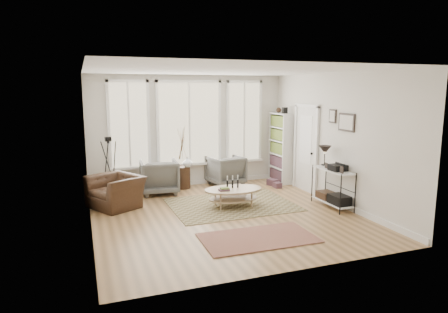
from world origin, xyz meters
name	(u,v)px	position (x,y,z in m)	size (l,w,h in m)	color
room	(225,146)	(0.02, 0.03, 1.43)	(5.50, 5.54, 2.90)	#A77E4F
bay_window	(189,125)	(0.00, 2.71, 1.61)	(4.14, 0.12, 2.24)	tan
door	(306,147)	(2.57, 1.15, 1.12)	(0.09, 1.06, 2.22)	silver
bookcase	(281,148)	(2.44, 2.23, 0.96)	(0.31, 0.85, 2.06)	white
low_shelf	(333,184)	(2.38, -0.30, 0.51)	(0.38, 1.08, 1.30)	white
wall_art	(343,121)	(2.58, -0.27, 1.88)	(0.04, 0.88, 0.44)	black
rug_main	(232,204)	(0.38, 0.60, 0.01)	(2.68, 2.01, 0.01)	brown
rug_runner	(258,238)	(0.09, -1.45, 0.01)	(1.96, 1.09, 0.01)	maroon
coffee_table	(233,193)	(0.36, 0.46, 0.31)	(1.30, 0.86, 0.58)	tan
armchair_left	(159,177)	(-0.94, 2.14, 0.42)	(0.89, 0.92, 0.83)	#62635E
armchair_right	(225,170)	(0.90, 2.41, 0.39)	(0.84, 0.87, 0.79)	#62635E
side_table	(183,159)	(-0.27, 2.44, 0.76)	(0.38, 0.38, 1.59)	#382315
vase	(187,162)	(-0.16, 2.35, 0.70)	(0.25, 0.25, 0.26)	silver
accent_chair	(116,191)	(-2.05, 1.31, 0.35)	(0.93, 1.06, 0.69)	#382315
tripod_camera	(110,169)	(-2.09, 2.26, 0.66)	(0.50, 0.50, 1.43)	black
book_stack_near	(272,182)	(2.05, 1.91, 0.08)	(0.20, 0.26, 0.16)	maroon
book_stack_far	(277,185)	(2.05, 1.63, 0.07)	(0.17, 0.22, 0.14)	maroon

